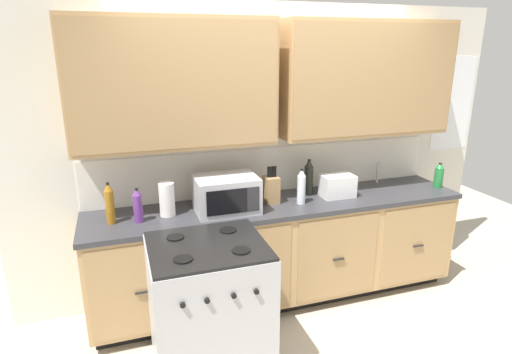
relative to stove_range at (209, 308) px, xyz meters
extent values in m
plane|color=#B2A893|center=(0.76, 0.33, -0.47)|extent=(8.00, 8.00, 0.00)
cube|color=silver|center=(0.76, 0.96, 0.78)|extent=(4.34, 0.05, 2.50)
cube|color=white|center=(0.76, 0.93, 0.65)|extent=(3.14, 0.01, 0.40)
cube|color=tan|center=(-0.05, 0.76, 1.42)|extent=(1.52, 0.34, 0.95)
cube|color=#A58052|center=(-0.05, 0.59, 1.42)|extent=(1.49, 0.01, 0.89)
cube|color=tan|center=(1.57, 0.76, 1.42)|extent=(1.52, 0.34, 0.95)
cube|color=#A58052|center=(1.57, 0.59, 1.42)|extent=(1.49, 0.01, 0.89)
cube|color=white|center=(2.68, 0.93, 1.15)|extent=(0.44, 0.01, 0.90)
cube|color=black|center=(0.76, 0.66, -0.42)|extent=(3.07, 0.48, 0.10)
cube|color=tan|center=(0.76, 0.63, 0.02)|extent=(3.14, 0.60, 0.78)
cube|color=#A88354|center=(-0.42, 0.33, 0.02)|extent=(0.72, 0.01, 0.71)
cube|color=black|center=(-0.42, 0.31, 0.01)|extent=(0.10, 0.01, 0.01)
cube|color=#A88354|center=(0.37, 0.33, 0.02)|extent=(0.72, 0.01, 0.71)
cube|color=black|center=(0.37, 0.31, 0.01)|extent=(0.10, 0.01, 0.01)
cube|color=#A88354|center=(1.15, 0.33, 0.02)|extent=(0.72, 0.01, 0.71)
cube|color=black|center=(1.15, 0.31, 0.01)|extent=(0.10, 0.01, 0.01)
cube|color=#A88354|center=(1.93, 0.33, 0.02)|extent=(0.72, 0.01, 0.71)
cube|color=black|center=(1.93, 0.31, 0.01)|extent=(0.10, 0.01, 0.01)
cube|color=#333338|center=(0.76, 0.63, 0.43)|extent=(3.17, 0.63, 0.04)
cube|color=#A8AAAF|center=(1.82, 0.66, 0.43)|extent=(0.56, 0.38, 0.02)
cube|color=#B7B7BC|center=(0.00, 0.00, -0.01)|extent=(0.76, 0.66, 0.92)
cube|color=black|center=(0.00, 0.00, 0.46)|extent=(0.74, 0.65, 0.02)
cylinder|color=black|center=(-0.18, -0.16, 0.47)|extent=(0.12, 0.12, 0.01)
cylinder|color=black|center=(0.18, -0.16, 0.47)|extent=(0.12, 0.12, 0.01)
cylinder|color=black|center=(-0.18, 0.16, 0.47)|extent=(0.12, 0.12, 0.01)
cylinder|color=black|center=(0.18, 0.16, 0.47)|extent=(0.12, 0.12, 0.01)
cylinder|color=black|center=(-0.22, -0.34, 0.28)|extent=(0.03, 0.02, 0.03)
cylinder|color=black|center=(-0.08, -0.34, 0.28)|extent=(0.03, 0.02, 0.03)
cylinder|color=black|center=(0.08, -0.34, 0.28)|extent=(0.03, 0.02, 0.03)
cylinder|color=black|center=(0.22, -0.34, 0.28)|extent=(0.03, 0.02, 0.03)
cube|color=#B7B7BC|center=(0.28, 0.59, 0.59)|extent=(0.48, 0.36, 0.28)
cube|color=black|center=(0.24, 0.41, 0.59)|extent=(0.31, 0.01, 0.19)
cube|color=#28282D|center=(0.44, 0.41, 0.59)|extent=(0.10, 0.01, 0.19)
cube|color=white|center=(1.27, 0.61, 0.54)|extent=(0.28, 0.18, 0.19)
cube|color=black|center=(1.22, 0.61, 0.63)|extent=(0.02, 0.13, 0.01)
cube|color=black|center=(1.32, 0.61, 0.63)|extent=(0.02, 0.13, 0.01)
cube|color=#9C794E|center=(0.68, 0.66, 0.56)|extent=(0.11, 0.14, 0.22)
cylinder|color=black|center=(0.65, 0.65, 0.71)|extent=(0.02, 0.02, 0.09)
cylinder|color=black|center=(0.67, 0.65, 0.71)|extent=(0.02, 0.02, 0.09)
cylinder|color=black|center=(0.69, 0.65, 0.71)|extent=(0.02, 0.02, 0.09)
cylinder|color=black|center=(0.71, 0.65, 0.71)|extent=(0.02, 0.02, 0.09)
cylinder|color=#B2B5BA|center=(1.82, 0.84, 0.55)|extent=(0.02, 0.02, 0.20)
cylinder|color=white|center=(-0.17, 0.64, 0.58)|extent=(0.12, 0.12, 0.26)
cylinder|color=black|center=(1.06, 0.74, 0.57)|extent=(0.08, 0.08, 0.25)
cone|color=black|center=(1.06, 0.74, 0.73)|extent=(0.07, 0.07, 0.06)
cylinder|color=black|center=(1.06, 0.74, 0.75)|extent=(0.03, 0.03, 0.02)
cylinder|color=#9E6619|center=(-0.58, 0.61, 0.57)|extent=(0.06, 0.06, 0.25)
cone|color=#9E6619|center=(-0.58, 0.61, 0.73)|extent=(0.06, 0.06, 0.06)
cylinder|color=black|center=(-0.58, 0.61, 0.75)|extent=(0.02, 0.02, 0.02)
cylinder|color=#237A38|center=(2.27, 0.55, 0.54)|extent=(0.08, 0.08, 0.18)
cone|color=#237A38|center=(2.27, 0.55, 0.65)|extent=(0.07, 0.07, 0.05)
cylinder|color=black|center=(2.27, 0.55, 0.67)|extent=(0.03, 0.03, 0.02)
cylinder|color=#663384|center=(-0.39, 0.58, 0.55)|extent=(0.07, 0.07, 0.21)
cone|color=#663384|center=(-0.39, 0.58, 0.68)|extent=(0.06, 0.06, 0.05)
cylinder|color=black|center=(-0.39, 0.58, 0.70)|extent=(0.02, 0.02, 0.02)
cylinder|color=silver|center=(0.90, 0.56, 0.56)|extent=(0.07, 0.07, 0.24)
cone|color=silver|center=(0.90, 0.56, 0.71)|extent=(0.06, 0.06, 0.06)
cylinder|color=black|center=(0.90, 0.56, 0.73)|extent=(0.02, 0.02, 0.02)
camera|label=1|loc=(-0.48, -2.46, 1.68)|focal=29.91mm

